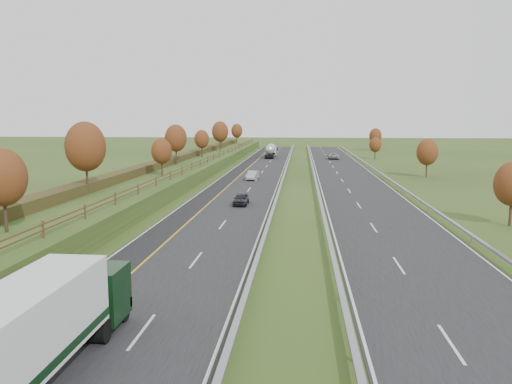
% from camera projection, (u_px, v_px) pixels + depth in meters
% --- Properties ---
extents(ground, '(400.00, 400.00, 0.00)m').
position_uv_depth(ground, '(297.00, 183.00, 77.86)').
color(ground, '#2E4418').
rests_on(ground, ground).
extents(near_carriageway, '(10.50, 200.00, 0.04)m').
position_uv_depth(near_carriageway, '(250.00, 179.00, 83.51)').
color(near_carriageway, black).
rests_on(near_carriageway, ground).
extents(far_carriageway, '(10.50, 200.00, 0.04)m').
position_uv_depth(far_carriageway, '(349.00, 180.00, 82.03)').
color(far_carriageway, black).
rests_on(far_carriageway, ground).
extents(hard_shoulder, '(3.00, 200.00, 0.04)m').
position_uv_depth(hard_shoulder, '(228.00, 178.00, 83.84)').
color(hard_shoulder, black).
rests_on(hard_shoulder, ground).
extents(lane_markings, '(26.75, 200.00, 0.01)m').
position_uv_depth(lane_markings, '(288.00, 179.00, 82.81)').
color(lane_markings, silver).
rests_on(lane_markings, near_carriageway).
extents(embankment_left, '(12.00, 200.00, 2.00)m').
position_uv_depth(embankment_left, '(174.00, 172.00, 84.53)').
color(embankment_left, '#2E4418').
rests_on(embankment_left, ground).
extents(hedge_left, '(2.20, 180.00, 1.10)m').
position_uv_depth(hedge_left, '(162.00, 163.00, 84.49)').
color(hedge_left, '#373716').
rests_on(hedge_left, embankment_left).
extents(fence_left, '(0.12, 189.06, 1.20)m').
position_uv_depth(fence_left, '(199.00, 162.00, 83.47)').
color(fence_left, '#422B19').
rests_on(fence_left, embankment_left).
extents(median_barrier_near, '(0.32, 200.00, 0.71)m').
position_uv_depth(median_barrier_near, '(284.00, 176.00, 82.91)').
color(median_barrier_near, gray).
rests_on(median_barrier_near, ground).
extents(median_barrier_far, '(0.32, 200.00, 0.71)m').
position_uv_depth(median_barrier_far, '(315.00, 176.00, 82.45)').
color(median_barrier_far, gray).
rests_on(median_barrier_far, ground).
extents(outer_barrier_far, '(0.32, 200.00, 0.71)m').
position_uv_depth(outer_barrier_far, '(385.00, 177.00, 81.42)').
color(outer_barrier_far, gray).
rests_on(outer_barrier_far, ground).
extents(trees_left, '(6.64, 164.30, 7.66)m').
position_uv_depth(trees_left, '(170.00, 141.00, 80.41)').
color(trees_left, '#2D2116').
rests_on(trees_left, embankment_left).
extents(trees_far, '(8.45, 118.60, 7.12)m').
position_uv_depth(trees_far, '(399.00, 145.00, 109.01)').
color(trees_far, '#2D2116').
rests_on(trees_far, ground).
extents(box_lorry, '(2.58, 16.28, 4.06)m').
position_uv_depth(box_lorry, '(8.00, 351.00, 16.35)').
color(box_lorry, black).
rests_on(box_lorry, near_carriageway).
extents(road_tanker, '(2.40, 11.22, 3.46)m').
position_uv_depth(road_tanker, '(271.00, 150.00, 129.93)').
color(road_tanker, silver).
rests_on(road_tanker, near_carriageway).
extents(car_dark_near, '(1.63, 4.00, 1.36)m').
position_uv_depth(car_dark_near, '(241.00, 199.00, 57.77)').
color(car_dark_near, black).
rests_on(car_dark_near, near_carriageway).
extents(car_silver_mid, '(1.93, 4.48, 1.44)m').
position_uv_depth(car_silver_mid, '(252.00, 175.00, 81.96)').
color(car_silver_mid, '#ABAAAF').
rests_on(car_silver_mid, near_carriageway).
extents(car_small_far, '(1.95, 4.51, 1.29)m').
position_uv_depth(car_small_far, '(275.00, 149.00, 158.88)').
color(car_small_far, '#161646').
rests_on(car_small_far, near_carriageway).
extents(car_oncoming, '(2.63, 5.66, 1.57)m').
position_uv_depth(car_oncoming, '(333.00, 156.00, 124.72)').
color(car_oncoming, '#9C9CA1').
rests_on(car_oncoming, far_carriageway).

